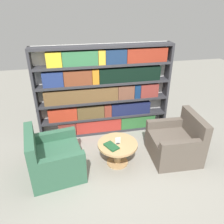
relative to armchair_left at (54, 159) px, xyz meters
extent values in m
plane|color=gray|center=(1.10, -0.24, -0.30)|extent=(14.00, 14.00, 0.00)
cube|color=silver|center=(1.10, 1.30, 0.68)|extent=(2.85, 0.05, 1.96)
cube|color=#333338|center=(-0.30, 1.18, 0.68)|extent=(0.05, 0.30, 1.96)
cube|color=#333338|center=(2.50, 1.18, 0.68)|extent=(0.05, 0.30, 1.96)
cube|color=#333338|center=(1.10, 1.18, -0.27)|extent=(2.75, 0.30, 0.05)
cube|color=#333338|center=(1.10, 1.18, 0.09)|extent=(2.75, 0.30, 0.05)
cube|color=#333338|center=(1.10, 1.18, 0.49)|extent=(2.75, 0.30, 0.05)
cube|color=#333338|center=(1.10, 1.18, 0.88)|extent=(2.75, 0.30, 0.05)
cube|color=#333338|center=(1.10, 1.18, 1.27)|extent=(2.75, 0.30, 0.05)
cube|color=#333338|center=(1.10, 1.18, 1.64)|extent=(2.75, 0.30, 0.05)
cube|color=brown|center=(0.25, 1.15, -0.10)|extent=(0.37, 0.20, 0.29)
cube|color=#B43229|center=(0.95, 1.15, -0.10)|extent=(1.01, 0.20, 0.29)
cube|color=#326F37|center=(1.87, 1.15, -0.10)|extent=(0.81, 0.20, 0.29)
cube|color=#BC3821|center=(0.19, 1.15, 0.25)|extent=(0.60, 0.20, 0.27)
cube|color=brown|center=(0.78, 1.15, 0.25)|extent=(0.58, 0.20, 0.27)
cube|color=brown|center=(1.16, 1.15, 0.25)|extent=(0.16, 0.20, 0.27)
cube|color=#1C234C|center=(1.68, 1.15, 0.25)|extent=(0.88, 0.20, 0.27)
cube|color=brown|center=(0.61, 1.15, 0.66)|extent=(1.53, 0.20, 0.30)
cube|color=brown|center=(1.56, 1.15, 0.66)|extent=(0.35, 0.20, 0.30)
cube|color=navy|center=(1.81, 1.15, 0.66)|extent=(0.13, 0.20, 0.30)
cube|color=brown|center=(2.09, 1.15, 0.66)|extent=(0.40, 0.20, 0.30)
cube|color=navy|center=(0.08, 1.15, 1.05)|extent=(0.40, 0.20, 0.30)
cube|color=brown|center=(0.56, 1.15, 1.05)|extent=(0.56, 0.20, 0.30)
cube|color=orange|center=(0.91, 1.15, 1.05)|extent=(0.13, 0.20, 0.30)
cube|color=black|center=(1.64, 1.15, 1.05)|extent=(1.30, 0.20, 0.30)
cube|color=gold|center=(0.14, 1.15, 1.43)|extent=(0.29, 0.20, 0.28)
cube|color=#347245|center=(0.63, 1.15, 1.43)|extent=(0.68, 0.20, 0.28)
cube|color=gold|center=(1.05, 1.15, 1.43)|extent=(0.14, 0.20, 0.28)
cube|color=navy|center=(1.34, 1.15, 1.43)|extent=(0.42, 0.20, 0.28)
cube|color=maroon|center=(1.98, 1.15, 1.43)|extent=(0.85, 0.20, 0.28)
cube|color=#336047|center=(0.04, 0.01, -0.07)|extent=(0.98, 1.00, 0.45)
cube|color=#336047|center=(-0.32, -0.05, 0.36)|extent=(0.27, 0.89, 0.42)
cube|color=#336047|center=(0.17, -0.36, 0.23)|extent=(0.73, 0.23, 0.16)
cube|color=#336047|center=(0.05, 0.39, 0.23)|extent=(0.73, 0.23, 0.16)
cube|color=brown|center=(2.23, 0.01, -0.07)|extent=(0.90, 0.92, 0.45)
cube|color=brown|center=(2.59, -0.01, 0.36)|extent=(0.18, 0.89, 0.42)
cube|color=brown|center=(2.18, 0.39, 0.23)|extent=(0.72, 0.15, 0.16)
cube|color=brown|center=(2.14, -0.37, 0.23)|extent=(0.72, 0.15, 0.16)
cylinder|color=tan|center=(1.13, 0.03, -0.10)|extent=(0.13, 0.13, 0.41)
cylinder|color=tan|center=(1.13, 0.03, -0.28)|extent=(0.40, 0.40, 0.03)
cylinder|color=tan|center=(1.13, 0.03, 0.13)|extent=(0.72, 0.72, 0.04)
cube|color=black|center=(1.13, 0.03, 0.15)|extent=(0.06, 0.06, 0.01)
cube|color=silver|center=(1.13, 0.03, 0.21)|extent=(0.10, 0.01, 0.12)
cube|color=#1E512D|center=(1.00, -0.05, 0.16)|extent=(0.27, 0.31, 0.03)
camera|label=1|loc=(0.38, -3.09, 2.46)|focal=35.00mm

